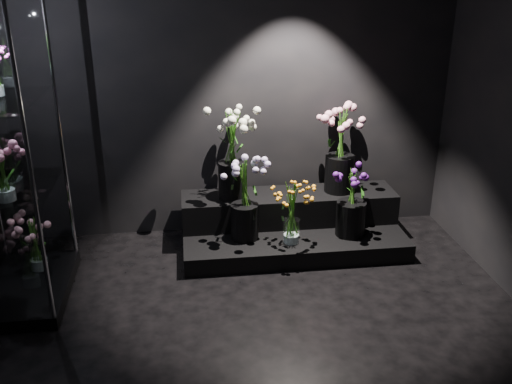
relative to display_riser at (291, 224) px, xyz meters
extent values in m
plane|color=black|center=(-0.49, -1.61, -0.18)|extent=(4.00, 4.00, 0.00)
plane|color=black|center=(-0.49, 0.39, 1.22)|extent=(4.00, 0.00, 4.00)
cube|color=black|center=(0.00, -0.10, -0.10)|extent=(1.95, 0.87, 0.16)
cube|color=black|center=(0.00, 0.12, 0.12)|extent=(1.95, 0.43, 0.27)
cube|color=black|center=(-2.17, -0.61, -0.13)|extent=(0.61, 1.02, 0.10)
cube|color=white|center=(-2.17, -0.61, 0.68)|extent=(0.55, 0.96, 0.01)
cylinder|color=white|center=(-0.06, -0.32, 0.09)|extent=(0.14, 0.14, 0.22)
cylinder|color=black|center=(-0.44, -0.18, 0.14)|extent=(0.24, 0.24, 0.31)
cylinder|color=black|center=(0.48, -0.23, 0.14)|extent=(0.26, 0.26, 0.31)
cylinder|color=black|center=(-0.52, 0.08, 0.42)|extent=(0.24, 0.24, 0.34)
cylinder|color=black|center=(0.46, 0.12, 0.42)|extent=(0.26, 0.26, 0.34)
cylinder|color=white|center=(-2.15, -0.80, 0.80)|extent=(0.13, 0.13, 0.23)
cylinder|color=white|center=(-2.12, -0.40, 0.05)|extent=(0.14, 0.14, 0.25)
camera|label=1|loc=(-0.92, -4.59, 2.22)|focal=40.00mm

